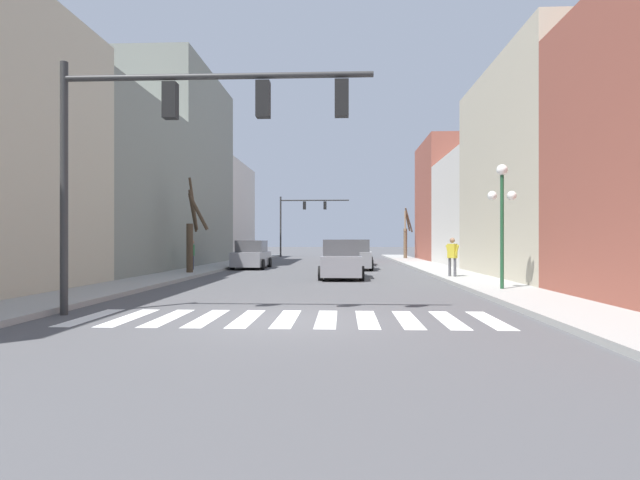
{
  "coord_description": "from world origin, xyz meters",
  "views": [
    {
      "loc": [
        1.26,
        -10.9,
        1.77
      ],
      "look_at": [
        -0.09,
        18.77,
        1.78
      ],
      "focal_mm": 28.0,
      "sensor_mm": 36.0,
      "label": 1
    }
  ],
  "objects_px": {
    "traffic_signal_far": "(301,213)",
    "street_lamp_right_corner": "(502,200)",
    "pedestrian_crossing_street": "(192,252)",
    "car_at_intersection": "(357,254)",
    "car_parked_left_near": "(355,256)",
    "car_parked_left_mid": "(252,255)",
    "street_tree_left_mid": "(406,236)",
    "pedestrian_near_right_corner": "(452,254)",
    "car_parked_right_far": "(341,260)",
    "car_driving_away_lane": "(351,252)",
    "traffic_signal_near": "(180,125)",
    "street_tree_right_near": "(192,231)"
  },
  "relations": [
    {
      "from": "car_parked_left_near",
      "to": "street_tree_left_mid",
      "type": "bearing_deg",
      "value": -18.23
    },
    {
      "from": "pedestrian_crossing_street",
      "to": "pedestrian_near_right_corner",
      "type": "height_order",
      "value": "pedestrian_near_right_corner"
    },
    {
      "from": "traffic_signal_far",
      "to": "car_at_intersection",
      "type": "xyz_separation_m",
      "value": [
        5.45,
        -16.7,
        -3.89
      ]
    },
    {
      "from": "traffic_signal_far",
      "to": "street_tree_left_mid",
      "type": "bearing_deg",
      "value": -36.49
    },
    {
      "from": "traffic_signal_near",
      "to": "car_parked_left_mid",
      "type": "xyz_separation_m",
      "value": [
        -1.89,
        19.46,
        -3.66
      ]
    },
    {
      "from": "traffic_signal_near",
      "to": "pedestrian_near_right_corner",
      "type": "bearing_deg",
      "value": 51.71
    },
    {
      "from": "pedestrian_near_right_corner",
      "to": "street_tree_left_mid",
      "type": "bearing_deg",
      "value": -39.7
    },
    {
      "from": "traffic_signal_far",
      "to": "street_lamp_right_corner",
      "type": "bearing_deg",
      "value": -74.72
    },
    {
      "from": "traffic_signal_far",
      "to": "car_at_intersection",
      "type": "height_order",
      "value": "traffic_signal_far"
    },
    {
      "from": "traffic_signal_near",
      "to": "car_driving_away_lane",
      "type": "height_order",
      "value": "traffic_signal_near"
    },
    {
      "from": "car_at_intersection",
      "to": "street_tree_right_near",
      "type": "height_order",
      "value": "street_tree_right_near"
    },
    {
      "from": "street_lamp_right_corner",
      "to": "car_parked_left_mid",
      "type": "distance_m",
      "value": 18.02
    },
    {
      "from": "traffic_signal_near",
      "to": "car_at_intersection",
      "type": "distance_m",
      "value": 25.13
    },
    {
      "from": "pedestrian_crossing_street",
      "to": "street_tree_left_mid",
      "type": "distance_m",
      "value": 22.93
    },
    {
      "from": "car_at_intersection",
      "to": "car_parked_left_near",
      "type": "bearing_deg",
      "value": 177.48
    },
    {
      "from": "traffic_signal_far",
      "to": "car_driving_away_lane",
      "type": "xyz_separation_m",
      "value": [
        5.11,
        -11.18,
        -3.84
      ]
    },
    {
      "from": "street_lamp_right_corner",
      "to": "street_tree_left_mid",
      "type": "bearing_deg",
      "value": 89.23
    },
    {
      "from": "traffic_signal_far",
      "to": "pedestrian_crossing_street",
      "type": "xyz_separation_m",
      "value": [
        -3.75,
        -25.71,
        -3.55
      ]
    },
    {
      "from": "street_lamp_right_corner",
      "to": "car_at_intersection",
      "type": "distance_m",
      "value": 19.65
    },
    {
      "from": "traffic_signal_far",
      "to": "street_tree_right_near",
      "type": "height_order",
      "value": "traffic_signal_far"
    },
    {
      "from": "pedestrian_near_right_corner",
      "to": "street_tree_right_near",
      "type": "bearing_deg",
      "value": 41.29
    },
    {
      "from": "car_parked_left_mid",
      "to": "car_at_intersection",
      "type": "height_order",
      "value": "car_parked_left_mid"
    },
    {
      "from": "car_parked_right_far",
      "to": "pedestrian_near_right_corner",
      "type": "distance_m",
      "value": 5.02
    },
    {
      "from": "car_parked_left_mid",
      "to": "street_tree_left_mid",
      "type": "xyz_separation_m",
      "value": [
        11.37,
        14.13,
        1.31
      ]
    },
    {
      "from": "street_tree_left_mid",
      "to": "car_parked_left_near",
      "type": "bearing_deg",
      "value": -108.23
    },
    {
      "from": "street_lamp_right_corner",
      "to": "street_tree_right_near",
      "type": "relative_size",
      "value": 0.87
    },
    {
      "from": "traffic_signal_near",
      "to": "street_lamp_right_corner",
      "type": "height_order",
      "value": "traffic_signal_near"
    },
    {
      "from": "traffic_signal_near",
      "to": "traffic_signal_far",
      "type": "bearing_deg",
      "value": 90.91
    },
    {
      "from": "car_driving_away_lane",
      "to": "pedestrian_near_right_corner",
      "type": "distance_m",
      "value": 19.37
    },
    {
      "from": "car_parked_right_far",
      "to": "pedestrian_near_right_corner",
      "type": "height_order",
      "value": "pedestrian_near_right_corner"
    },
    {
      "from": "car_parked_right_far",
      "to": "car_at_intersection",
      "type": "bearing_deg",
      "value": -4.78
    },
    {
      "from": "pedestrian_crossing_street",
      "to": "traffic_signal_near",
      "type": "bearing_deg",
      "value": -171.15
    },
    {
      "from": "car_parked_left_near",
      "to": "pedestrian_crossing_street",
      "type": "relative_size",
      "value": 2.54
    },
    {
      "from": "car_parked_left_mid",
      "to": "pedestrian_crossing_street",
      "type": "height_order",
      "value": "pedestrian_crossing_street"
    },
    {
      "from": "car_parked_left_near",
      "to": "car_at_intersection",
      "type": "height_order",
      "value": "car_parked_left_near"
    },
    {
      "from": "car_parked_right_far",
      "to": "pedestrian_crossing_street",
      "type": "bearing_deg",
      "value": 65.63
    },
    {
      "from": "traffic_signal_far",
      "to": "car_parked_right_far",
      "type": "relative_size",
      "value": 1.61
    },
    {
      "from": "car_parked_right_far",
      "to": "pedestrian_near_right_corner",
      "type": "bearing_deg",
      "value": -97.79
    },
    {
      "from": "car_parked_left_near",
      "to": "car_driving_away_lane",
      "type": "bearing_deg",
      "value": 0.45
    },
    {
      "from": "pedestrian_crossing_street",
      "to": "traffic_signal_far",
      "type": "bearing_deg",
      "value": -15.43
    },
    {
      "from": "car_driving_away_lane",
      "to": "street_tree_right_near",
      "type": "xyz_separation_m",
      "value": [
        -8.3,
        -16.46,
        1.39
      ]
    },
    {
      "from": "pedestrian_crossing_street",
      "to": "car_parked_left_near",
      "type": "bearing_deg",
      "value": -77.46
    },
    {
      "from": "car_parked_right_far",
      "to": "street_tree_left_mid",
      "type": "xyz_separation_m",
      "value": [
        5.75,
        21.9,
        1.29
      ]
    },
    {
      "from": "pedestrian_crossing_street",
      "to": "street_lamp_right_corner",
      "type": "bearing_deg",
      "value": -133.69
    },
    {
      "from": "street_tree_right_near",
      "to": "car_parked_left_near",
      "type": "bearing_deg",
      "value": 31.43
    },
    {
      "from": "street_lamp_right_corner",
      "to": "car_driving_away_lane",
      "type": "distance_m",
      "value": 25.09
    },
    {
      "from": "car_parked_left_near",
      "to": "pedestrian_crossing_street",
      "type": "height_order",
      "value": "car_parked_left_near"
    },
    {
      "from": "traffic_signal_far",
      "to": "car_parked_right_far",
      "type": "xyz_separation_m",
      "value": [
        4.39,
        -29.4,
        -3.83
      ]
    },
    {
      "from": "traffic_signal_near",
      "to": "car_parked_left_near",
      "type": "height_order",
      "value": "traffic_signal_near"
    },
    {
      "from": "pedestrian_near_right_corner",
      "to": "traffic_signal_far",
      "type": "bearing_deg",
      "value": -20.43
    }
  ]
}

